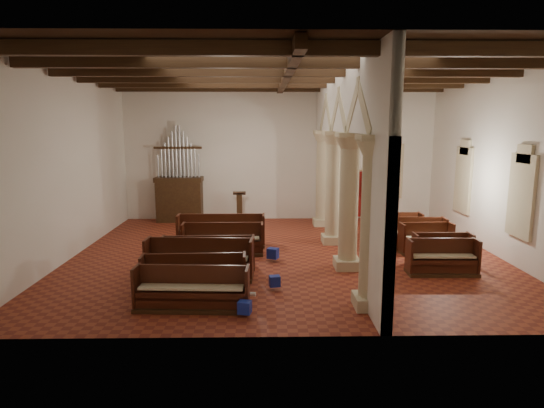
{
  "coord_description": "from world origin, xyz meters",
  "views": [
    {
      "loc": [
        -0.71,
        -14.69,
        4.27
      ],
      "look_at": [
        -0.44,
        0.5,
        1.64
      ],
      "focal_mm": 30.0,
      "sensor_mm": 36.0,
      "label": 1
    }
  ],
  "objects_px": {
    "pipe_organ": "(179,191)",
    "aisle_pew_0": "(442,263)",
    "lectern": "(239,209)",
    "nave_pew_0": "(192,295)",
    "processional_banner": "(372,206)"
  },
  "relations": [
    {
      "from": "processional_banner",
      "to": "lectern",
      "type": "bearing_deg",
      "value": 154.42
    },
    {
      "from": "pipe_organ",
      "to": "lectern",
      "type": "xyz_separation_m",
      "value": [
        2.69,
        -0.12,
        -0.79
      ]
    },
    {
      "from": "lectern",
      "to": "aisle_pew_0",
      "type": "bearing_deg",
      "value": -53.43
    },
    {
      "from": "lectern",
      "to": "aisle_pew_0",
      "type": "xyz_separation_m",
      "value": [
        6.27,
        -7.48,
        -0.23
      ]
    },
    {
      "from": "pipe_organ",
      "to": "nave_pew_0",
      "type": "relative_size",
      "value": 1.62
    },
    {
      "from": "pipe_organ",
      "to": "lectern",
      "type": "distance_m",
      "value": 2.8
    },
    {
      "from": "processional_banner",
      "to": "aisle_pew_0",
      "type": "xyz_separation_m",
      "value": [
        0.38,
        -7.1,
        -0.43
      ]
    },
    {
      "from": "pipe_organ",
      "to": "processional_banner",
      "type": "relative_size",
      "value": 1.98
    },
    {
      "from": "pipe_organ",
      "to": "processional_banner",
      "type": "distance_m",
      "value": 8.61
    },
    {
      "from": "lectern",
      "to": "nave_pew_0",
      "type": "height_order",
      "value": "lectern"
    },
    {
      "from": "lectern",
      "to": "processional_banner",
      "type": "bearing_deg",
      "value": -7.12
    },
    {
      "from": "pipe_organ",
      "to": "processional_banner",
      "type": "height_order",
      "value": "pipe_organ"
    },
    {
      "from": "processional_banner",
      "to": "aisle_pew_0",
      "type": "distance_m",
      "value": 7.12
    },
    {
      "from": "lectern",
      "to": "aisle_pew_0",
      "type": "relative_size",
      "value": 0.7
    },
    {
      "from": "pipe_organ",
      "to": "aisle_pew_0",
      "type": "relative_size",
      "value": 2.18
    }
  ]
}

